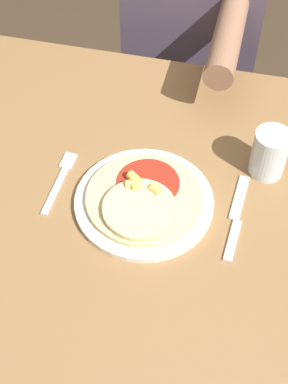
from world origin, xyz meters
The scene contains 8 objects.
ground_plane centered at (0.00, 0.00, 0.00)m, with size 8.00×8.00×0.00m, color #423323.
dining_table centered at (0.00, 0.00, 0.65)m, with size 1.23×0.96×0.75m.
plate centered at (-0.05, 0.00, 0.76)m, with size 0.29×0.29×0.01m.
pizza centered at (-0.05, -0.01, 0.77)m, with size 0.24×0.24×0.04m.
fork centered at (-0.24, 0.02, 0.75)m, with size 0.03×0.18×0.00m.
knife centered at (0.14, 0.01, 0.75)m, with size 0.03×0.22×0.00m.
drinking_glass centered at (0.19, 0.15, 0.80)m, with size 0.08×0.08×0.11m.
person_diner centered at (-0.06, 0.69, 0.70)m, with size 0.38×0.52×1.20m.
Camera 1 is at (0.11, -0.66, 1.63)m, focal length 50.00 mm.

